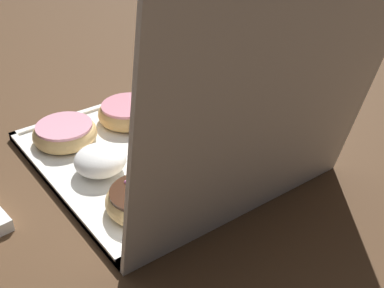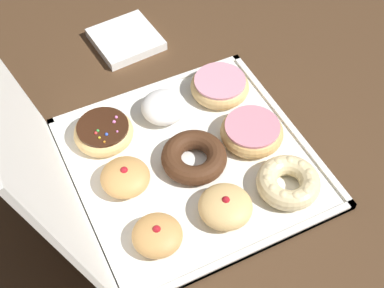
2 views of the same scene
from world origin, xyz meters
name	(u,v)px [view 1 (image 1 of 2)]	position (x,y,z in m)	size (l,w,h in m)	color
ground_plane	(163,152)	(0.00, 0.00, 0.00)	(3.00, 3.00, 0.00)	#4C331E
donut_box	(163,150)	(0.00, 0.00, 0.01)	(0.42, 0.42, 0.01)	white
box_lid_open	(272,112)	(0.00, 0.26, 0.20)	(0.42, 0.40, 0.01)	white
cruller_donut_0	(181,95)	(-0.13, -0.12, 0.03)	(0.11, 0.11, 0.04)	beige
pink_frosted_donut_1	(127,112)	(0.00, -0.12, 0.03)	(0.12, 0.12, 0.04)	tan
pink_frosted_donut_2	(65,133)	(0.13, -0.13, 0.03)	(0.12, 0.12, 0.04)	#E5B770
jelly_filled_donut_3	(218,118)	(-0.12, 0.00, 0.03)	(0.09, 0.09, 0.05)	#E5B770
chocolate_cake_ring_donut_4	(166,138)	(-0.01, 0.00, 0.03)	(0.12, 0.12, 0.04)	#472816
powdered_filled_donut_5	(99,159)	(0.13, 0.00, 0.03)	(0.09, 0.09, 0.05)	white
jelly_filled_donut_6	(261,146)	(-0.12, 0.12, 0.03)	(0.08, 0.08, 0.05)	tan
jelly_filled_donut_7	(204,172)	(0.01, 0.13, 0.03)	(0.09, 0.09, 0.05)	tan
sprinkle_donut_8	(142,199)	(0.12, 0.12, 0.03)	(0.11, 0.11, 0.04)	#E5B770
coffee_mug	(322,82)	(-0.38, 0.03, 0.04)	(0.10, 0.08, 0.09)	black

